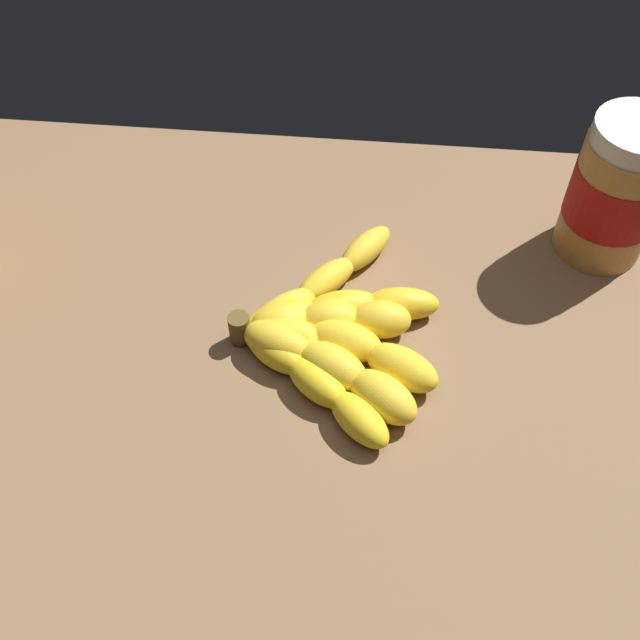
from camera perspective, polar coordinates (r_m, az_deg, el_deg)
The scene contains 3 objects.
ground_plane at distance 71.90cm, azimuth -2.96°, elevation -3.15°, with size 98.26×62.07×4.52cm, color brown.
banana_bunch at distance 68.58cm, azimuth 0.88°, elevation -1.28°, with size 19.93×27.27×3.78cm.
peanut_butter_jar at distance 78.75cm, azimuth 21.57°, elevation 9.05°, with size 9.00×9.00×15.14cm.
Camera 1 is at (-7.65, 40.97, 56.32)cm, focal length 42.24 mm.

